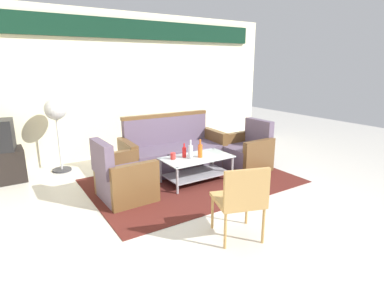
{
  "coord_description": "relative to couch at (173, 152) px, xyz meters",
  "views": [
    {
      "loc": [
        -2.49,
        -3.0,
        1.84
      ],
      "look_at": [
        -0.02,
        0.82,
        0.65
      ],
      "focal_mm": 29.08,
      "sensor_mm": 36.0,
      "label": 1
    }
  ],
  "objects": [
    {
      "name": "ground_plane",
      "position": [
        -0.08,
        -1.59,
        -0.32
      ],
      "size": [
        14.0,
        14.0,
        0.0
      ],
      "primitive_type": "plane",
      "color": "beige"
    },
    {
      "name": "wall_back",
      "position": [
        -0.08,
        1.46,
        1.16
      ],
      "size": [
        6.52,
        0.19,
        2.8
      ],
      "color": "beige",
      "rests_on": "ground"
    },
    {
      "name": "rug",
      "position": [
        -0.02,
        -0.67,
        -0.31
      ],
      "size": [
        3.15,
        2.13,
        0.01
      ],
      "primitive_type": "cube",
      "color": "#511E19",
      "rests_on": "ground"
    },
    {
      "name": "couch",
      "position": [
        0.0,
        0.0,
        0.0
      ],
      "size": [
        1.83,
        0.82,
        0.96
      ],
      "rotation": [
        0.0,
        0.0,
        3.1
      ],
      "color": "#5B4C60",
      "rests_on": "rug"
    },
    {
      "name": "armchair_left",
      "position": [
        -1.19,
        -0.7,
        -0.03
      ],
      "size": [
        0.72,
        0.78,
        0.85
      ],
      "rotation": [
        0.0,
        0.0,
        -1.54
      ],
      "color": "#5B4C60",
      "rests_on": "rug"
    },
    {
      "name": "armchair_right",
      "position": [
        1.14,
        -0.66,
        -0.03
      ],
      "size": [
        0.71,
        0.77,
        0.85
      ],
      "rotation": [
        0.0,
        0.0,
        1.59
      ],
      "color": "#5B4C60",
      "rests_on": "rug"
    },
    {
      "name": "coffee_table",
      "position": [
        0.02,
        -0.72,
        -0.04
      ],
      "size": [
        1.1,
        0.6,
        0.4
      ],
      "color": "silver",
      "rests_on": "rug"
    },
    {
      "name": "bottle_orange",
      "position": [
        0.06,
        -0.75,
        0.2
      ],
      "size": [
        0.07,
        0.07,
        0.29
      ],
      "color": "#D85919",
      "rests_on": "coffee_table"
    },
    {
      "name": "bottle_red",
      "position": [
        -0.14,
        -0.61,
        0.18
      ],
      "size": [
        0.06,
        0.06,
        0.22
      ],
      "color": "red",
      "rests_on": "coffee_table"
    },
    {
      "name": "bottle_clear",
      "position": [
        -0.1,
        -0.73,
        0.21
      ],
      "size": [
        0.07,
        0.07,
        0.29
      ],
      "color": "silver",
      "rests_on": "coffee_table"
    },
    {
      "name": "cup",
      "position": [
        -0.34,
        -0.61,
        0.14
      ],
      "size": [
        0.08,
        0.08,
        0.1
      ],
      "primitive_type": "cylinder",
      "color": "red",
      "rests_on": "coffee_table"
    },
    {
      "name": "pedestal_fan",
      "position": [
        -1.68,
        1.01,
        0.7
      ],
      "size": [
        0.36,
        0.36,
        1.27
      ],
      "color": "#2D2D33",
      "rests_on": "ground"
    },
    {
      "name": "wicker_chair",
      "position": [
        -0.53,
        -2.37,
        0.18
      ],
      "size": [
        0.61,
        0.61,
        0.84
      ],
      "rotation": [
        0.0,
        0.0,
        -0.32
      ],
      "color": "#AD844C",
      "rests_on": "ground"
    }
  ]
}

